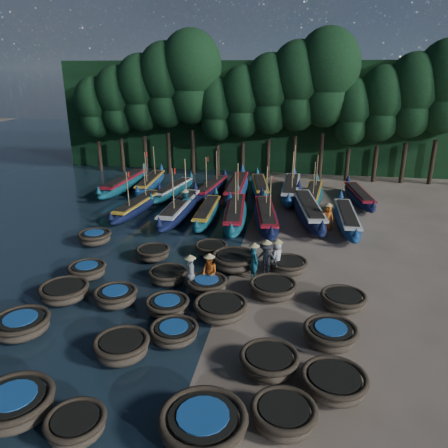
% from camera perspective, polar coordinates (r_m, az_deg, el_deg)
% --- Properties ---
extents(ground, '(120.00, 120.00, 0.00)m').
position_cam_1_polar(ground, '(21.21, 0.91, -6.49)').
color(ground, gray).
rests_on(ground, ground).
extents(foliage_wall, '(40.00, 3.00, 10.00)m').
position_cam_1_polar(foliage_wall, '(42.62, 6.18, 13.75)').
color(foliage_wall, black).
rests_on(foliage_wall, ground).
extents(coracle_1, '(2.70, 2.70, 0.79)m').
position_cam_1_polar(coracle_1, '(14.52, -25.67, -20.47)').
color(coracle_1, '#4E4130').
rests_on(coracle_1, ground).
extents(coracle_2, '(1.85, 1.85, 0.65)m').
position_cam_1_polar(coracle_2, '(13.44, -18.76, -23.61)').
color(coracle_2, '#4E4130').
rests_on(coracle_2, ground).
extents(coracle_3, '(2.41, 2.41, 0.84)m').
position_cam_1_polar(coracle_3, '(12.69, -2.74, -24.75)').
color(coracle_3, '#4E4130').
rests_on(coracle_3, ground).
extents(coracle_4, '(2.24, 2.24, 0.75)m').
position_cam_1_polar(coracle_4, '(13.11, 7.80, -23.55)').
color(coracle_4, '#4E4130').
rests_on(coracle_4, ground).
extents(coracle_5, '(2.12, 2.12, 0.73)m').
position_cam_1_polar(coracle_5, '(18.16, -24.93, -11.85)').
color(coracle_5, '#4E4130').
rests_on(coracle_5, ground).
extents(coracle_6, '(1.93, 1.93, 0.76)m').
position_cam_1_polar(coracle_6, '(15.76, -13.21, -15.40)').
color(coracle_6, '#4E4130').
rests_on(coracle_6, ground).
extents(coracle_7, '(1.89, 1.89, 0.63)m').
position_cam_1_polar(coracle_7, '(16.33, -6.54, -13.89)').
color(coracle_7, '#4E4130').
rests_on(coracle_7, ground).
extents(coracle_8, '(1.97, 1.97, 0.70)m').
position_cam_1_polar(coracle_8, '(14.89, 5.93, -17.45)').
color(coracle_8, '#4E4130').
rests_on(coracle_8, ground).
extents(coracle_9, '(2.51, 2.51, 0.68)m').
position_cam_1_polar(coracle_9, '(14.45, 14.17, -19.43)').
color(coracle_9, '#4E4130').
rests_on(coracle_9, ground).
extents(coracle_10, '(2.55, 2.55, 0.71)m').
position_cam_1_polar(coracle_10, '(19.95, -20.13, -8.30)').
color(coracle_10, '#4E4130').
rests_on(coracle_10, ground).
extents(coracle_11, '(1.83, 1.83, 0.70)m').
position_cam_1_polar(coracle_11, '(18.95, -13.95, -9.16)').
color(coracle_11, '#4E4130').
rests_on(coracle_11, ground).
extents(coracle_12, '(1.87, 1.87, 0.64)m').
position_cam_1_polar(coracle_12, '(17.95, -7.39, -10.54)').
color(coracle_12, '#4E4130').
rests_on(coracle_12, ground).
extents(coracle_13, '(2.66, 2.66, 0.70)m').
position_cam_1_polar(coracle_13, '(17.58, -0.46, -10.95)').
color(coracle_13, '#4E4130').
rests_on(coracle_13, ground).
extents(coracle_14, '(2.32, 2.32, 0.75)m').
position_cam_1_polar(coracle_14, '(16.43, 13.72, -13.86)').
color(coracle_14, '#4E4130').
rests_on(coracle_14, ground).
extents(coracle_15, '(1.79, 1.79, 0.68)m').
position_cam_1_polar(coracle_15, '(21.58, -17.43, -5.81)').
color(coracle_15, '#4E4130').
rests_on(coracle_15, ground).
extents(coracle_16, '(2.03, 2.03, 0.65)m').
position_cam_1_polar(coracle_16, '(20.36, -7.33, -6.68)').
color(coracle_16, '#4E4130').
rests_on(coracle_16, ground).
extents(coracle_17, '(2.19, 2.19, 0.68)m').
position_cam_1_polar(coracle_17, '(19.35, -2.26, -7.94)').
color(coracle_17, '#4E4130').
rests_on(coracle_17, ground).
extents(coracle_18, '(2.39, 2.39, 0.68)m').
position_cam_1_polar(coracle_18, '(19.18, 6.40, -8.34)').
color(coracle_18, '#4E4130').
rests_on(coracle_18, ground).
extents(coracle_19, '(1.89, 1.89, 0.66)m').
position_cam_1_polar(coracle_19, '(18.83, 15.30, -9.57)').
color(coracle_19, '#4E4130').
rests_on(coracle_19, ground).
extents(coracle_20, '(2.26, 2.26, 0.72)m').
position_cam_1_polar(coracle_20, '(25.48, -16.53, -1.69)').
color(coracle_20, '#4E4130').
rests_on(coracle_20, ground).
extents(coracle_21, '(1.76, 1.76, 0.68)m').
position_cam_1_polar(coracle_21, '(22.78, -9.24, -3.76)').
color(coracle_21, '#4E4130').
rests_on(coracle_21, ground).
extents(coracle_22, '(1.74, 1.74, 0.65)m').
position_cam_1_polar(coracle_22, '(23.08, -1.69, -3.23)').
color(coracle_22, '#4E4130').
rests_on(coracle_22, ground).
extents(coracle_23, '(2.27, 2.27, 0.82)m').
position_cam_1_polar(coracle_23, '(21.46, 1.36, -4.78)').
color(coracle_23, '#4E4130').
rests_on(coracle_23, ground).
extents(coracle_24, '(1.90, 1.90, 0.66)m').
position_cam_1_polar(coracle_24, '(21.37, 8.33, -5.38)').
color(coracle_24, '#4E4130').
rests_on(coracle_24, ground).
extents(long_boat_2, '(2.05, 7.51, 3.20)m').
position_cam_1_polar(long_boat_2, '(30.23, -11.19, 2.30)').
color(long_boat_2, '#0E0F35').
rests_on(long_boat_2, ground).
extents(long_boat_3, '(1.64, 8.68, 3.69)m').
position_cam_1_polar(long_boat_3, '(28.96, -5.80, 1.97)').
color(long_boat_3, '#0E0F35').
rests_on(long_boat_3, ground).
extents(long_boat_4, '(1.50, 7.33, 1.29)m').
position_cam_1_polar(long_boat_4, '(28.46, -2.19, 1.54)').
color(long_boat_4, navy).
rests_on(long_boat_4, ground).
extents(long_boat_5, '(2.27, 8.45, 3.60)m').
position_cam_1_polar(long_boat_5, '(27.94, 1.45, 1.38)').
color(long_boat_5, navy).
rests_on(long_boat_5, ground).
extents(long_boat_6, '(2.71, 8.16, 3.51)m').
position_cam_1_polar(long_boat_6, '(27.63, 5.48, 1.04)').
color(long_boat_6, '#0E0F35').
rests_on(long_boat_6, ground).
extents(long_boat_7, '(3.02, 9.09, 1.62)m').
position_cam_1_polar(long_boat_7, '(28.89, 10.96, 1.72)').
color(long_boat_7, '#0E0F35').
rests_on(long_boat_7, ground).
extents(long_boat_8, '(1.66, 7.96, 1.40)m').
position_cam_1_polar(long_boat_8, '(28.15, 15.74, 0.67)').
color(long_boat_8, navy).
rests_on(long_boat_8, ground).
extents(long_boat_9, '(1.96, 8.74, 1.54)m').
position_cam_1_polar(long_boat_9, '(36.18, -12.91, 5.18)').
color(long_boat_9, navy).
rests_on(long_boat_9, ground).
extents(long_boat_10, '(1.87, 7.75, 3.30)m').
position_cam_1_polar(long_boat_10, '(36.23, -9.56, 5.33)').
color(long_boat_10, navy).
rests_on(long_boat_10, ground).
extents(long_boat_11, '(2.43, 7.18, 1.28)m').
position_cam_1_polar(long_boat_11, '(33.91, -6.67, 4.42)').
color(long_boat_11, navy).
rests_on(long_boat_11, ground).
extents(long_boat_12, '(2.20, 7.61, 3.25)m').
position_cam_1_polar(long_boat_12, '(34.07, -1.67, 4.67)').
color(long_boat_12, '#0E0F35').
rests_on(long_boat_12, ground).
extents(long_boat_13, '(1.92, 9.13, 1.61)m').
position_cam_1_polar(long_boat_13, '(33.90, 1.68, 4.76)').
color(long_boat_13, navy).
rests_on(long_boat_13, ground).
extents(long_boat_14, '(2.56, 7.44, 1.33)m').
position_cam_1_polar(long_boat_14, '(34.64, 4.75, 4.85)').
color(long_boat_14, navy).
rests_on(long_boat_14, ground).
extents(long_boat_15, '(1.70, 8.90, 3.78)m').
position_cam_1_polar(long_boat_15, '(34.00, 8.75, 4.56)').
color(long_boat_15, navy).
rests_on(long_boat_15, ground).
extents(long_boat_16, '(2.06, 7.73, 3.30)m').
position_cam_1_polar(long_boat_16, '(32.86, 11.55, 3.71)').
color(long_boat_16, navy).
rests_on(long_boat_16, ground).
extents(long_boat_17, '(2.33, 7.30, 1.30)m').
position_cam_1_polar(long_boat_17, '(33.53, 17.21, 3.49)').
color(long_boat_17, '#0E0F35').
rests_on(long_boat_17, ground).
extents(fisherman_0, '(0.77, 0.92, 1.81)m').
position_cam_1_polar(fisherman_0, '(21.19, 6.95, -4.08)').
color(fisherman_0, silver).
rests_on(fisherman_0, ground).
extents(fisherman_1, '(0.67, 0.74, 1.89)m').
position_cam_1_polar(fisherman_1, '(20.45, 3.93, -4.66)').
color(fisherman_1, '#185768').
rests_on(fisherman_1, ground).
extents(fisherman_2, '(0.99, 0.98, 1.81)m').
position_cam_1_polar(fisherman_2, '(19.50, -1.91, -6.16)').
color(fisherman_2, '#CF611B').
rests_on(fisherman_2, ground).
extents(fisherman_3, '(1.29, 0.95, 1.99)m').
position_cam_1_polar(fisherman_3, '(20.62, 5.53, -4.53)').
color(fisherman_3, black).
rests_on(fisherman_3, ground).
extents(fisherman_4, '(0.69, 1.08, 1.91)m').
position_cam_1_polar(fisherman_4, '(19.21, -4.40, -6.45)').
color(fisherman_4, silver).
rests_on(fisherman_4, ground).
extents(fisherman_5, '(1.30, 1.59, 1.90)m').
position_cam_1_polar(fisherman_5, '(29.27, -5.06, 2.80)').
color(fisherman_5, '#185768').
rests_on(fisherman_5, ground).
extents(fisherman_6, '(0.94, 0.82, 1.83)m').
position_cam_1_polar(fisherman_6, '(27.20, 13.38, 0.99)').
color(fisherman_6, '#CF611B').
rests_on(fisherman_6, ground).
extents(tree_0, '(3.68, 3.68, 8.68)m').
position_cam_1_polar(tree_0, '(43.33, -16.49, 14.47)').
color(tree_0, black).
rests_on(tree_0, ground).
extents(tree_1, '(4.09, 4.09, 9.65)m').
position_cam_1_polar(tree_1, '(42.32, -13.68, 15.52)').
color(tree_1, black).
rests_on(tree_1, ground).
extents(tree_2, '(4.51, 4.51, 10.63)m').
position_cam_1_polar(tree_2, '(41.42, -10.71, 16.58)').
color(tree_2, black).
rests_on(tree_2, ground).
extents(tree_3, '(4.92, 4.92, 11.60)m').
position_cam_1_polar(tree_3, '(40.65, -7.59, 17.64)').
color(tree_3, black).
rests_on(tree_3, ground).
extents(tree_4, '(5.34, 5.34, 12.58)m').
position_cam_1_polar(tree_4, '(40.01, -4.31, 18.69)').
color(tree_4, black).
rests_on(tree_4, ground).
extents(tree_5, '(3.68, 3.68, 8.68)m').
position_cam_1_polar(tree_5, '(39.65, -0.88, 14.82)').
color(tree_5, black).
rests_on(tree_5, ground).
extents(tree_6, '(4.09, 4.09, 9.65)m').
position_cam_1_polar(tree_6, '(39.23, 2.55, 15.74)').
color(tree_6, black).
rests_on(tree_6, ground).
extents(tree_7, '(4.51, 4.51, 10.63)m').
position_cam_1_polar(tree_7, '(38.95, 6.06, 16.62)').
color(tree_7, black).
rests_on(tree_7, ground).
extents(tree_8, '(4.92, 4.92, 11.60)m').
position_cam_1_polar(tree_8, '(38.81, 9.65, 17.45)').
color(tree_8, black).
rests_on(tree_8, ground).
extents(tree_9, '(5.34, 5.34, 12.58)m').
position_cam_1_polar(tree_9, '(38.83, 13.28, 18.22)').
color(tree_9, black).
rests_on(tree_9, ground).
extents(tree_10, '(3.68, 3.68, 8.68)m').
position_cam_1_polar(tree_10, '(39.14, 16.42, 13.99)').
color(tree_10, black).
rests_on(tree_10, ground).
extents(tree_11, '(4.09, 4.09, 9.65)m').
position_cam_1_polar(tree_11, '(39.38, 19.95, 14.65)').
color(tree_11, black).
rests_on(tree_11, ground).
extents(tree_12, '(4.51, 4.51, 10.63)m').
position_cam_1_polar(tree_12, '(39.78, 23.44, 15.24)').
color(tree_12, black).
rests_on(tree_12, ground).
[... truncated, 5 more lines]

